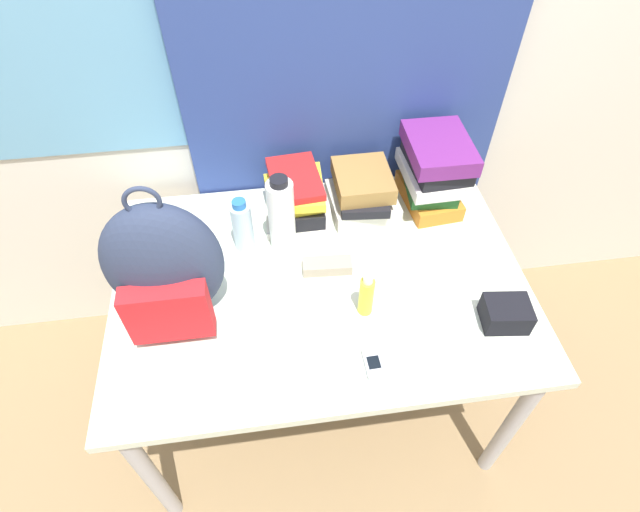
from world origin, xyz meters
TOP-DOWN VIEW (x-y plane):
  - ground_plane at (0.00, 0.00)m, footprint 12.00×12.00m
  - wall_back at (-0.00, 0.97)m, footprint 6.00×0.06m
  - curtain_blue at (0.16, 0.91)m, footprint 1.06×0.04m
  - desk at (0.00, 0.44)m, footprint 1.25×0.88m
  - backpack at (-0.42, 0.37)m, footprint 0.31×0.21m
  - book_stack_left at (-0.04, 0.73)m, footprint 0.23×0.25m
  - book_stack_center at (0.19, 0.74)m, footprint 0.23×0.25m
  - book_stack_right at (0.42, 0.73)m, footprint 0.20×0.26m
  - water_bottle at (-0.22, 0.61)m, footprint 0.06×0.06m
  - sports_bottle at (-0.10, 0.59)m, footprint 0.08×0.08m
  - sunscreen_bottle at (0.11, 0.30)m, footprint 0.04×0.04m
  - cell_phone at (0.10, 0.12)m, footprint 0.05×0.09m
  - sunglasses_case at (0.03, 0.47)m, footprint 0.15×0.07m
  - camera_pouch at (0.49, 0.21)m, footprint 0.14×0.11m

SIDE VIEW (x-z plane):
  - ground_plane at x=0.00m, z-range 0.00..0.00m
  - desk at x=0.00m, z-range 0.28..1.01m
  - cell_phone at x=0.10m, z-range 0.72..0.74m
  - sunglasses_case at x=0.03m, z-range 0.73..0.76m
  - camera_pouch at x=0.49m, z-range 0.73..0.80m
  - book_stack_center at x=0.19m, z-range 0.72..0.87m
  - sunscreen_bottle at x=0.11m, z-range 0.72..0.87m
  - book_stack_left at x=-0.04m, z-range 0.72..0.88m
  - water_bottle at x=-0.22m, z-range 0.72..0.91m
  - sports_bottle at x=-0.10m, z-range 0.72..1.00m
  - book_stack_right at x=0.42m, z-range 0.73..0.99m
  - backpack at x=-0.42m, z-range 0.69..1.15m
  - curtain_blue at x=0.16m, z-range 0.00..2.50m
  - wall_back at x=0.00m, z-range 0.00..2.50m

